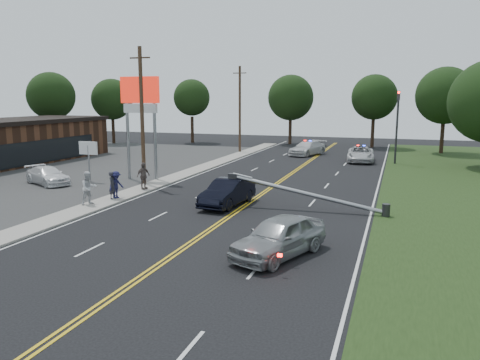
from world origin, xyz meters
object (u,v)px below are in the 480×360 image
(small_sign, at_px, (88,151))
(emergency_b, at_px, (307,148))
(bystander_c, at_px, (116,185))
(pylon_sign, at_px, (140,103))
(bystander_a, at_px, (112,185))
(waiting_sedan, at_px, (279,236))
(utility_pole_mid, at_px, (142,116))
(utility_pole_far, at_px, (240,109))
(parked_car, at_px, (48,176))
(fallen_streetlight, at_px, (315,195))
(bystander_b, at_px, (89,188))
(crashed_sedan, at_px, (227,192))
(emergency_a, at_px, (361,154))
(bystander_d, at_px, (143,176))
(traffic_signal, at_px, (397,121))

(small_sign, relative_size, emergency_b, 0.56)
(bystander_c, bearing_deg, pylon_sign, 30.78)
(emergency_b, height_order, bystander_a, bystander_a)
(waiting_sedan, xyz_separation_m, emergency_b, (-5.31, 34.27, -0.03))
(utility_pole_mid, relative_size, utility_pole_far, 1.00)
(pylon_sign, bearing_deg, waiting_sedan, -44.07)
(utility_pole_far, relative_size, parked_car, 2.21)
(parked_car, distance_m, bystander_a, 8.54)
(utility_pole_far, xyz_separation_m, bystander_c, (0.97, -27.12, -4.10))
(small_sign, relative_size, parked_car, 0.68)
(fallen_streetlight, xyz_separation_m, bystander_b, (-12.96, -3.12, 0.19))
(crashed_sedan, distance_m, waiting_sedan, 9.43)
(parked_car, height_order, emergency_a, emergency_a)
(pylon_sign, relative_size, bystander_c, 4.64)
(emergency_a, relative_size, bystander_d, 2.94)
(bystander_c, relative_size, bystander_d, 0.92)
(fallen_streetlight, relative_size, bystander_a, 5.45)
(traffic_signal, bearing_deg, bystander_b, -124.20)
(small_sign, distance_m, utility_pole_mid, 5.53)
(fallen_streetlight, xyz_separation_m, bystander_a, (-12.54, -1.31, 0.06))
(small_sign, height_order, fallen_streetlight, small_sign)
(waiting_sedan, bearing_deg, utility_pole_far, 132.86)
(small_sign, relative_size, bystander_a, 1.81)
(pylon_sign, bearing_deg, small_sign, -150.26)
(fallen_streetlight, bearing_deg, pylon_sign, 157.78)
(bystander_a, bearing_deg, waiting_sedan, -126.53)
(bystander_c, bearing_deg, crashed_sedan, -70.39)
(crashed_sedan, relative_size, bystander_a, 2.81)
(pylon_sign, xyz_separation_m, crashed_sedan, (9.48, -6.29, -5.20))
(parked_car, distance_m, bystander_d, 8.12)
(bystander_d, bearing_deg, pylon_sign, 49.65)
(pylon_sign, distance_m, bystander_b, 10.49)
(traffic_signal, bearing_deg, bystander_d, -129.48)
(bystander_b, bearing_deg, pylon_sign, 39.30)
(crashed_sedan, bearing_deg, small_sign, 167.47)
(crashed_sedan, height_order, waiting_sedan, waiting_sedan)
(utility_pole_far, height_order, crashed_sedan, utility_pole_far)
(utility_pole_mid, distance_m, bystander_a, 6.77)
(small_sign, height_order, emergency_b, small_sign)
(emergency_a, bearing_deg, waiting_sedan, -95.54)
(small_sign, bearing_deg, parked_car, -137.71)
(bystander_b, bearing_deg, utility_pole_mid, 32.01)
(traffic_signal, distance_m, crashed_sedan, 24.39)
(emergency_a, height_order, bystander_d, bystander_d)
(emergency_b, bearing_deg, bystander_c, -83.71)
(bystander_d, bearing_deg, bystander_c, -163.34)
(crashed_sedan, bearing_deg, utility_pole_mid, 158.09)
(small_sign, relative_size, utility_pole_far, 0.31)
(bystander_c, bearing_deg, emergency_b, -1.50)
(small_sign, height_order, traffic_signal, traffic_signal)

